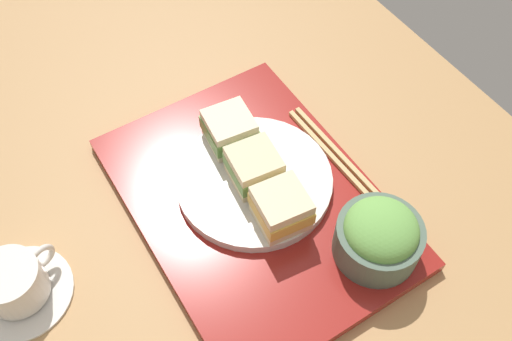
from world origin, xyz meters
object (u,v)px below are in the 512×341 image
object	(u,v)px
sandwich_near	(281,208)
sandwich_far	(230,129)
chopsticks_pair	(336,156)
sandwich_plate	(254,180)
salad_bowl	(379,236)
coffee_cup	(15,284)
sandwich_middle	(254,167)

from	to	relation	value
sandwich_near	sandwich_far	world-z (taller)	sandwich_near
sandwich_far	chopsticks_pair	bearing A→B (deg)	-129.68
sandwich_near	chopsticks_pair	xyz separation A→B (cm)	(5.05, -13.17, -3.85)
sandwich_plate	salad_bowl	bearing A→B (deg)	-155.62
sandwich_plate	coffee_cup	size ratio (longest dim) A/B	1.66
sandwich_middle	coffee_cup	xyz separation A→B (cm)	(2.44, 33.78, -3.20)
sandwich_plate	coffee_cup	distance (cm)	33.87
sandwich_far	chopsticks_pair	xyz separation A→B (cm)	(-10.04, -12.09, -3.64)
sandwich_plate	salad_bowl	size ratio (longest dim) A/B	1.98
sandwich_near	sandwich_far	distance (cm)	15.13
sandwich_near	sandwich_far	xyz separation A→B (cm)	(15.09, -1.07, -0.22)
salad_bowl	chopsticks_pair	distance (cm)	15.99
sandwich_near	sandwich_middle	distance (cm)	7.56
sandwich_far	coffee_cup	xyz separation A→B (cm)	(-5.10, 34.32, -3.16)
sandwich_middle	chopsticks_pair	distance (cm)	13.39
salad_bowl	sandwich_far	bearing A→B (deg)	16.40
sandwich_plate	salad_bowl	world-z (taller)	salad_bowl
chopsticks_pair	coffee_cup	world-z (taller)	coffee_cup
chopsticks_pair	coffee_cup	size ratio (longest dim) A/B	1.59
salad_bowl	chopsticks_pair	size ratio (longest dim) A/B	0.53
sandwich_middle	coffee_cup	world-z (taller)	sandwich_middle
sandwich_middle	chopsticks_pair	xyz separation A→B (cm)	(-2.49, -12.63, -3.68)
sandwich_far	salad_bowl	distance (cm)	25.96
coffee_cup	sandwich_plate	bearing A→B (deg)	-94.13
salad_bowl	chopsticks_pair	world-z (taller)	salad_bowl
sandwich_middle	chopsticks_pair	size ratio (longest dim) A/B	0.35
sandwich_near	sandwich_middle	xyz separation A→B (cm)	(7.54, -0.54, -0.17)
sandwich_plate	coffee_cup	bearing A→B (deg)	85.87
sandwich_plate	chopsticks_pair	bearing A→B (deg)	-101.16
sandwich_plate	sandwich_middle	world-z (taller)	sandwich_middle
sandwich_middle	coffee_cup	bearing A→B (deg)	85.87
sandwich_plate	chopsticks_pair	distance (cm)	12.88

